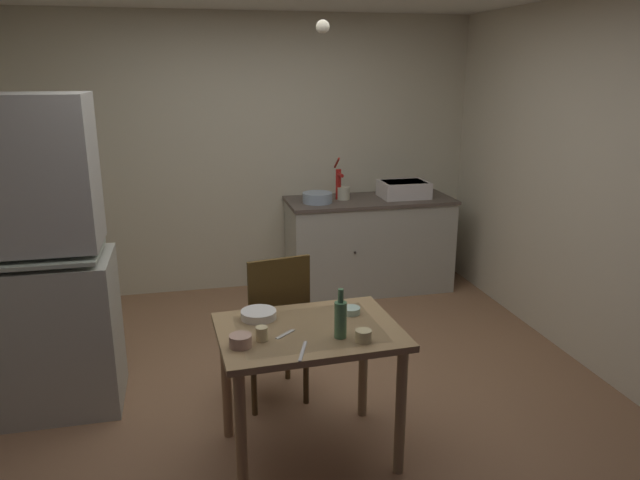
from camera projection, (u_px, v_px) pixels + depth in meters
name	position (u px, v px, depth m)	size (l,w,h in m)	color
ground_plane	(294.00, 393.00, 3.93)	(5.19, 5.19, 0.00)	#936B4C
wall_back	(251.00, 155.00, 5.58)	(4.29, 0.10, 2.54)	beige
wall_right	(605.00, 189.00, 4.04)	(0.10, 4.28, 2.54)	beige
hutch_cabinet	(24.00, 271.00, 3.54)	(1.00, 0.57, 1.92)	#B1B2A5
counter_cabinet	(369.00, 244.00, 5.69)	(1.55, 0.64, 0.88)	#B1B2A5
sink_basin	(404.00, 189.00, 5.62)	(0.44, 0.34, 0.15)	white
hand_pump	(339.00, 181.00, 5.50)	(0.05, 0.27, 0.39)	#B21E19
mixing_bowl_counter	(317.00, 198.00, 5.40)	(0.27, 0.27, 0.09)	#9EB2C6
stoneware_crock	(343.00, 193.00, 5.53)	(0.12, 0.12, 0.12)	beige
dining_table	(309.00, 349.00, 3.15)	(0.97, 0.73, 0.75)	#A38356
chair_far_side	(274.00, 328.00, 3.70)	(0.46, 0.46, 0.99)	#4B371C
serving_bowl_wide	(259.00, 314.00, 3.24)	(0.19, 0.19, 0.04)	white
soup_bowl_small	(241.00, 341.00, 2.91)	(0.11, 0.11, 0.06)	tan
sauce_dish	(351.00, 310.00, 3.30)	(0.10, 0.10, 0.04)	#ADD1C1
mug_dark	(363.00, 336.00, 2.96)	(0.08, 0.08, 0.06)	beige
teacup_mint	(262.00, 334.00, 2.97)	(0.06, 0.06, 0.07)	beige
glass_bottle	(341.00, 318.00, 2.99)	(0.06, 0.06, 0.26)	#4C7F56
table_knife	(303.00, 351.00, 2.86)	(0.21, 0.02, 0.01)	silver
teaspoon_near_bowl	(285.00, 334.00, 3.04)	(0.13, 0.02, 0.01)	beige
pendant_bulb	(323.00, 27.00, 3.46)	(0.08, 0.08, 0.08)	#F9EFCC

